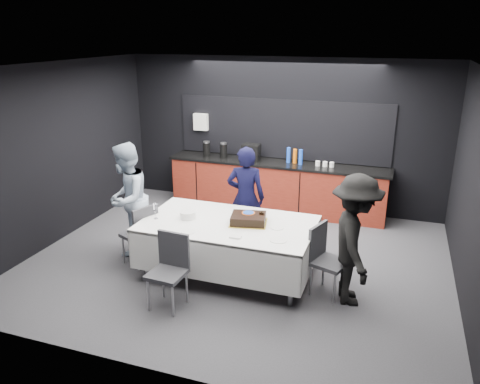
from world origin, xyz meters
The scene contains 18 objects.
ground centered at (0.00, 0.00, 0.00)m, with size 6.00×6.00×0.00m, color #424247.
room_shell centered at (0.00, 0.00, 1.86)m, with size 6.04×5.04×2.82m.
kitchenette centered at (-0.02, 2.22, 0.54)m, with size 4.10×0.64×2.05m.
party_table centered at (0.00, -0.40, 0.64)m, with size 2.32×1.32×0.78m.
cake_assembly centered at (0.27, -0.34, 0.84)m, with size 0.56×0.49×0.16m.
plate_stack centered at (-0.58, -0.44, 0.83)m, with size 0.22×0.22×0.10m, color white.
loose_plate_near centered at (-0.37, -0.86, 0.78)m, with size 0.19×0.19×0.01m, color white.
loose_plate_right_a centered at (0.67, -0.37, 0.78)m, with size 0.18×0.18×0.01m, color white.
loose_plate_right_b centered at (0.79, -0.73, 0.78)m, with size 0.22×0.22×0.01m, color white.
loose_plate_far centered at (0.16, -0.11, 0.78)m, with size 0.18×0.18×0.01m, color white.
fork_pile centered at (0.26, -0.84, 0.79)m, with size 0.15×0.09×0.02m, color white.
champagne_flute centered at (-0.99, -0.60, 0.94)m, with size 0.06×0.06×0.22m.
chair_left centered at (-1.26, -0.55, 0.53)m, with size 0.55×0.55×0.92m.
chair_right centered at (1.33, -0.46, 0.53)m, with size 0.54×0.54×0.92m.
chair_near centered at (-0.41, -1.34, 0.53)m, with size 0.45×0.45×0.92m.
person_center centered at (-0.06, 0.55, 0.80)m, with size 0.59×0.39×1.61m, color black.
person_left centered at (-1.68, -0.21, 0.85)m, with size 0.83×0.64×1.70m, color #9EB1C7.
person_right centered at (1.69, -0.54, 0.83)m, with size 1.07×0.62×1.66m, color black.
Camera 1 is at (2.05, -5.87, 3.24)m, focal length 35.00 mm.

